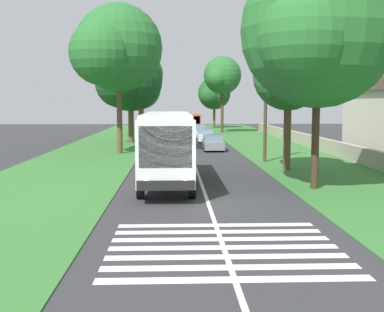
% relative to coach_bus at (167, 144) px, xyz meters
% --- Properties ---
extents(ground, '(160.00, 160.00, 0.00)m').
position_rel_coach_bus_xyz_m(ground, '(-5.13, -1.80, -2.15)').
color(ground, '#333335').
extents(grass_verge_left, '(120.00, 8.00, 0.04)m').
position_rel_coach_bus_xyz_m(grass_verge_left, '(9.87, 6.40, -2.13)').
color(grass_verge_left, '#387533').
rests_on(grass_verge_left, ground).
extents(grass_verge_right, '(120.00, 8.00, 0.04)m').
position_rel_coach_bus_xyz_m(grass_verge_right, '(9.87, -10.00, -2.13)').
color(grass_verge_right, '#387533').
rests_on(grass_verge_right, ground).
extents(centre_line, '(110.00, 0.16, 0.01)m').
position_rel_coach_bus_xyz_m(centre_line, '(9.87, -1.80, -2.14)').
color(centre_line, silver).
rests_on(centre_line, ground).
extents(coach_bus, '(11.16, 2.62, 3.73)m').
position_rel_coach_bus_xyz_m(coach_bus, '(0.00, 0.00, 0.00)').
color(coach_bus, white).
rests_on(coach_bus, ground).
extents(zebra_crossing, '(5.85, 6.80, 0.01)m').
position_rel_coach_bus_xyz_m(zebra_crossing, '(-11.61, -1.80, -2.14)').
color(zebra_crossing, silver).
rests_on(zebra_crossing, ground).
extents(trailing_car_0, '(4.30, 1.78, 1.43)m').
position_rel_coach_bus_xyz_m(trailing_car_0, '(18.62, -3.88, -1.48)').
color(trailing_car_0, gray).
rests_on(trailing_car_0, ground).
extents(trailing_car_1, '(4.30, 1.78, 1.43)m').
position_rel_coach_bus_xyz_m(trailing_car_1, '(28.35, -3.81, -1.48)').
color(trailing_car_1, silver).
rests_on(trailing_car_1, ground).
extents(trailing_car_2, '(4.30, 1.78, 1.43)m').
position_rel_coach_bus_xyz_m(trailing_car_2, '(34.43, -3.37, -1.48)').
color(trailing_car_2, silver).
rests_on(trailing_car_2, ground).
extents(trailing_car_3, '(4.30, 1.78, 1.43)m').
position_rel_coach_bus_xyz_m(trailing_car_3, '(40.80, -3.68, -1.48)').
color(trailing_car_3, '#B7A893').
rests_on(trailing_car_3, ground).
extents(trailing_minibus_0, '(6.00, 2.14, 2.53)m').
position_rel_coach_bus_xyz_m(trailing_minibus_0, '(51.42, -3.41, -0.60)').
color(trailing_minibus_0, '#CC4C33').
rests_on(trailing_minibus_0, ground).
extents(roadside_tree_left_0, '(8.63, 7.32, 12.35)m').
position_rel_coach_bus_xyz_m(roadside_tree_left_0, '(15.78, 4.43, 6.42)').
color(roadside_tree_left_0, brown).
rests_on(roadside_tree_left_0, grass_verge_left).
extents(roadside_tree_left_1, '(6.79, 6.01, 11.33)m').
position_rel_coach_bus_xyz_m(roadside_tree_left_1, '(45.08, 4.25, 6.06)').
color(roadside_tree_left_1, brown).
rests_on(roadside_tree_left_1, grass_verge_left).
extents(roadside_tree_left_2, '(8.17, 6.84, 10.07)m').
position_rel_coach_bus_xyz_m(roadside_tree_left_2, '(27.01, 4.40, 4.39)').
color(roadside_tree_left_2, brown).
rests_on(roadside_tree_left_2, grass_verge_left).
extents(roadside_tree_left_3, '(5.93, 5.25, 8.63)m').
position_rel_coach_bus_xyz_m(roadside_tree_left_3, '(38.83, 4.00, 3.77)').
color(roadside_tree_left_3, brown).
rests_on(roadside_tree_left_3, grass_verge_left).
extents(roadside_tree_right_0, '(6.44, 5.34, 10.77)m').
position_rel_coach_bus_xyz_m(roadside_tree_right_0, '(45.14, -7.18, 5.83)').
color(roadside_tree_right_0, '#4C3826').
rests_on(roadside_tree_right_0, grass_verge_right).
extents(roadside_tree_right_1, '(5.35, 4.46, 8.19)m').
position_rel_coach_bus_xyz_m(roadside_tree_right_1, '(5.14, -7.36, 3.71)').
color(roadside_tree_right_1, brown).
rests_on(roadside_tree_right_1, grass_verge_right).
extents(roadside_tree_right_2, '(6.70, 5.49, 8.58)m').
position_rel_coach_bus_xyz_m(roadside_tree_right_2, '(58.55, -7.13, 3.57)').
color(roadside_tree_right_2, brown).
rests_on(roadside_tree_right_2, grass_verge_right).
extents(roadside_tree_right_3, '(8.92, 7.51, 11.46)m').
position_rel_coach_bus_xyz_m(roadside_tree_right_3, '(-1.52, -7.16, 5.40)').
color(roadside_tree_right_3, '#3D2D1E').
rests_on(roadside_tree_right_3, grass_verge_right).
extents(utility_pole, '(0.24, 1.40, 8.89)m').
position_rel_coach_bus_xyz_m(utility_pole, '(9.52, -6.90, 2.48)').
color(utility_pole, '#473828').
rests_on(utility_pole, grass_verge_right).
extents(roadside_wall, '(70.00, 0.40, 1.17)m').
position_rel_coach_bus_xyz_m(roadside_wall, '(14.87, -13.40, -1.52)').
color(roadside_wall, '#B2A893').
rests_on(roadside_wall, grass_verge_right).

